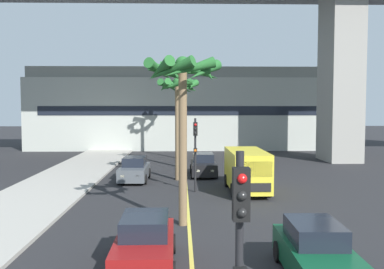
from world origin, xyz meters
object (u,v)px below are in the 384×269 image
(car_queue_third, at_px, (315,252))
(palm_tree_mid_median, at_px, (180,96))
(traffic_light_median_far, at_px, (195,145))
(car_queue_front, at_px, (135,170))
(car_queue_fourth, at_px, (203,165))
(traffic_light_median_near, at_px, (240,254))
(palm_tree_near_median, at_px, (183,84))
(palm_tree_far_median, at_px, (178,95))
(palm_tree_farthest_median, at_px, (177,80))
(car_queue_second, at_px, (145,244))
(delivery_van, at_px, (247,169))

(car_queue_third, height_order, palm_tree_mid_median, palm_tree_mid_median)
(traffic_light_median_far, distance_m, palm_tree_mid_median, 10.71)
(car_queue_front, bearing_deg, car_queue_fourth, 24.57)
(car_queue_fourth, xyz_separation_m, traffic_light_median_near, (-0.73, -24.13, 1.99))
(car_queue_fourth, bearing_deg, palm_tree_near_median, -96.68)
(palm_tree_near_median, relative_size, palm_tree_far_median, 1.01)
(palm_tree_near_median, height_order, palm_tree_farthest_median, palm_tree_farthest_median)
(car_queue_second, bearing_deg, traffic_light_median_far, 80.56)
(palm_tree_near_median, bearing_deg, car_queue_second, -104.08)
(car_queue_third, distance_m, palm_tree_far_median, 17.61)
(palm_tree_near_median, distance_m, palm_tree_farthest_median, 23.18)
(car_queue_second, bearing_deg, palm_tree_farthest_median, 88.48)
(car_queue_second, height_order, palm_tree_farthest_median, palm_tree_farthest_median)
(car_queue_fourth, xyz_separation_m, delivery_van, (2.16, -5.93, 0.57))
(traffic_light_median_near, distance_m, palm_tree_farthest_median, 34.78)
(car_queue_third, relative_size, traffic_light_median_far, 0.99)
(car_queue_fourth, xyz_separation_m, palm_tree_farthest_median, (-1.93, 10.32, 6.63))
(traffic_light_median_near, relative_size, palm_tree_mid_median, 0.59)
(car_queue_fourth, bearing_deg, car_queue_front, -155.43)
(car_queue_second, relative_size, car_queue_third, 0.99)
(car_queue_front, height_order, traffic_light_median_far, traffic_light_median_far)
(traffic_light_median_far, xyz_separation_m, palm_tree_farthest_median, (-1.16, 16.35, 4.64))
(car_queue_front, height_order, palm_tree_near_median, palm_tree_near_median)
(traffic_light_median_near, bearing_deg, car_queue_fourth, 88.26)
(palm_tree_mid_median, distance_m, palm_tree_farthest_median, 6.33)
(car_queue_second, bearing_deg, palm_tree_near_median, 75.92)
(delivery_van, bearing_deg, car_queue_front, 150.62)
(car_queue_front, distance_m, palm_tree_farthest_median, 14.34)
(traffic_light_median_near, height_order, palm_tree_farthest_median, palm_tree_farthest_median)
(delivery_van, bearing_deg, car_queue_second, -112.72)
(palm_tree_mid_median, bearing_deg, palm_tree_farthest_median, 92.80)
(car_queue_third, bearing_deg, car_queue_fourth, 96.94)
(palm_tree_near_median, relative_size, palm_tree_mid_median, 0.97)
(traffic_light_median_near, height_order, palm_tree_near_median, palm_tree_near_median)
(traffic_light_median_near, relative_size, palm_tree_far_median, 0.62)
(traffic_light_median_near, height_order, palm_tree_mid_median, palm_tree_mid_median)
(car_queue_front, height_order, palm_tree_far_median, palm_tree_far_median)
(palm_tree_far_median, height_order, palm_tree_farthest_median, palm_tree_farthest_median)
(traffic_light_median_near, xyz_separation_m, palm_tree_farthest_median, (-1.20, 34.45, 4.64))
(palm_tree_far_median, bearing_deg, palm_tree_farthest_median, 90.69)
(delivery_van, height_order, palm_tree_near_median, palm_tree_near_median)
(palm_tree_mid_median, bearing_deg, car_queue_second, -92.74)
(car_queue_fourth, height_order, palm_tree_mid_median, palm_tree_mid_median)
(car_queue_front, xyz_separation_m, palm_tree_farthest_median, (2.69, 12.43, 6.63))
(car_queue_third, bearing_deg, palm_tree_far_median, 103.72)
(car_queue_second, relative_size, palm_tree_farthest_median, 0.47)
(delivery_van, distance_m, palm_tree_near_median, 8.99)
(traffic_light_median_far, height_order, palm_tree_farthest_median, palm_tree_farthest_median)
(palm_tree_near_median, distance_m, palm_tree_mid_median, 17.02)
(car_queue_third, distance_m, delivery_van, 12.41)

